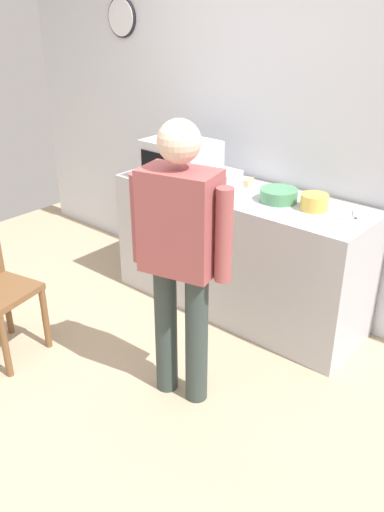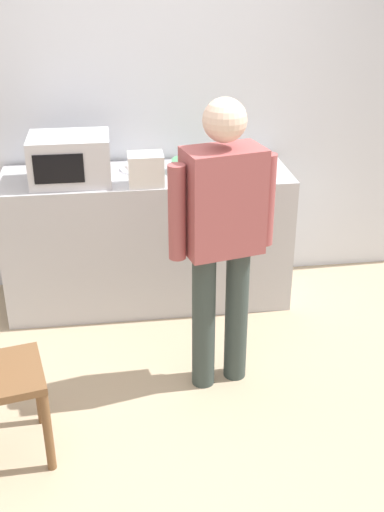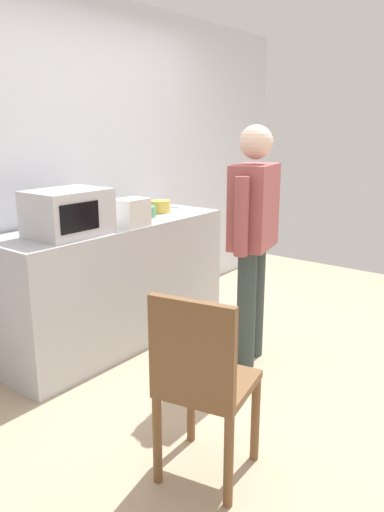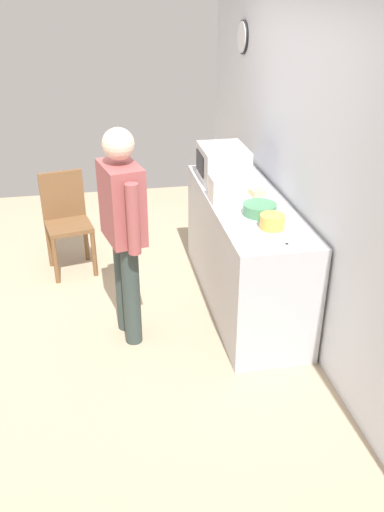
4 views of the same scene
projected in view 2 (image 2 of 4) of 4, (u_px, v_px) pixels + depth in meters
The scene contains 11 objects.
ground_plane at pixel (179, 405), 3.50m from camera, with size 6.00×6.00×0.00m, color tan.
back_wall at pixel (150, 105), 4.35m from camera, with size 5.40×0.13×2.60m.
kitchen_counter at pixel (148, 238), 4.37m from camera, with size 1.91×0.62×0.94m, color #B7B7BC.
microwave at pixel (70, 159), 3.96m from camera, with size 0.50×0.39×0.30m.
sandwich_plate at pixel (138, 167), 4.24m from camera, with size 0.25×0.25×0.07m.
salad_bowl at pixel (228, 162), 4.23m from camera, with size 0.18×0.18×0.10m, color gold.
cereal_bowl at pixel (191, 166), 4.19m from camera, with size 0.25×0.25×0.08m, color #4C8E60.
toaster at pixel (146, 169), 3.93m from camera, with size 0.22×0.18×0.20m, color silver.
fork_utensil at pixel (266, 167), 4.29m from camera, with size 0.17×0.02×0.01m, color silver.
spoon_utensil at pixel (261, 164), 4.35m from camera, with size 0.17×0.02×0.01m, color silver.
person_standing at pixel (222, 229), 3.30m from camera, with size 0.58×0.32×1.64m.
Camera 2 is at (-0.30, -2.76, 2.29)m, focal length 44.32 mm.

